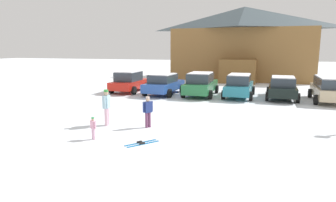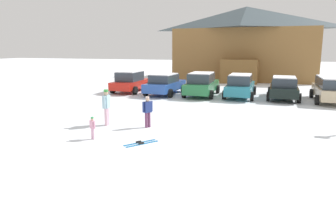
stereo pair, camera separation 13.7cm
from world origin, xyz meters
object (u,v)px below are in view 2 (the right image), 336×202
parked_teal_hatchback (240,86)px  parked_red_sedan (131,81)px  parked_green_coupe (202,84)px  pair_of_skis (141,143)px  parked_blue_hatchback (165,84)px  ski_lodge (245,43)px  skier_teen_in_navy_coat (148,110)px  skier_child_in_pink_snowsuit (93,127)px  skier_adult_in_blue_parka (106,105)px  parked_beige_suv (330,89)px  parked_black_sedan (284,88)px

parked_teal_hatchback → parked_red_sedan: bearing=179.6°
parked_green_coupe → parked_teal_hatchback: 2.81m
parked_red_sedan → pair_of_skis: bearing=-63.7°
parked_blue_hatchback → ski_lodge: bearing=71.0°
skier_teen_in_navy_coat → skier_child_in_pink_snowsuit: skier_teen_in_navy_coat is taller
parked_green_coupe → skier_adult_in_blue_parka: parked_green_coupe is taller
skier_adult_in_blue_parka → pair_of_skis: skier_adult_in_blue_parka is taller
skier_adult_in_blue_parka → pair_of_skis: 3.39m
ski_lodge → parked_blue_hatchback: 15.63m
parked_red_sedan → parked_green_coupe: (5.92, -0.26, 0.03)m
parked_teal_hatchback → parked_beige_suv: 5.82m
ski_lodge → parked_black_sedan: bearing=-75.4°
parked_red_sedan → pair_of_skis: (6.05, -12.23, -0.83)m
skier_child_in_pink_snowsuit → skier_adult_in_blue_parka: size_ratio=0.53×
parked_green_coupe → skier_child_in_pink_snowsuit: parked_green_coupe is taller
parked_blue_hatchback → skier_child_in_pink_snowsuit: (0.96, -11.82, -0.31)m
skier_teen_in_navy_coat → parked_teal_hatchback: bearing=71.6°
parked_blue_hatchback → skier_child_in_pink_snowsuit: size_ratio=5.19×
parked_black_sedan → skier_adult_in_blue_parka: size_ratio=2.70×
skier_child_in_pink_snowsuit → parked_black_sedan: bearing=58.2°
parked_beige_suv → skier_adult_in_blue_parka: parked_beige_suv is taller
parked_black_sedan → skier_child_in_pink_snowsuit: size_ratio=5.05×
parked_green_coupe → parked_teal_hatchback: (2.80, 0.19, -0.03)m
parked_black_sedan → skier_adult_in_blue_parka: skier_adult_in_blue_parka is taller
parked_black_sedan → parked_red_sedan: bearing=-179.8°
parked_red_sedan → parked_teal_hatchback: size_ratio=0.91×
parked_green_coupe → skier_teen_in_navy_coat: parked_green_coupe is taller
parked_blue_hatchback → skier_adult_in_blue_parka: size_ratio=2.78×
parked_beige_suv → parked_teal_hatchback: bearing=177.5°
parked_black_sedan → skier_teen_in_navy_coat: (-6.25, -10.01, -0.01)m
parked_green_coupe → skier_adult_in_blue_parka: size_ratio=2.84×
skier_adult_in_blue_parka → parked_beige_suv: bearing=41.8°
parked_black_sedan → skier_child_in_pink_snowsuit: (-7.64, -12.33, -0.30)m
parked_teal_hatchback → skier_child_in_pink_snowsuit: bearing=-111.0°
parked_black_sedan → skier_adult_in_blue_parka: 13.11m
skier_teen_in_navy_coat → skier_adult_in_blue_parka: size_ratio=0.84×
parked_teal_hatchback → pair_of_skis: size_ratio=3.85×
parked_blue_hatchback → pair_of_skis: 12.16m
skier_teen_in_navy_coat → parked_blue_hatchback: bearing=103.9°
ski_lodge → pair_of_skis: bearing=-94.4°
parked_blue_hatchback → pair_of_skis: parked_blue_hatchback is taller
ski_lodge → parked_black_sedan: size_ratio=3.50×
ski_lodge → pair_of_skis: (-2.01, -26.20, -4.11)m
parked_green_coupe → skier_adult_in_blue_parka: 10.23m
parked_teal_hatchback → skier_teen_in_navy_coat: 10.44m
skier_teen_in_navy_coat → skier_adult_in_blue_parka: 1.96m
parked_black_sedan → parked_beige_suv: (2.85, -0.36, 0.10)m
skier_teen_in_navy_coat → pair_of_skis: size_ratio=1.13×
skier_teen_in_navy_coat → skier_adult_in_blue_parka: (-1.94, -0.23, 0.15)m
ski_lodge → parked_green_coupe: size_ratio=3.33×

